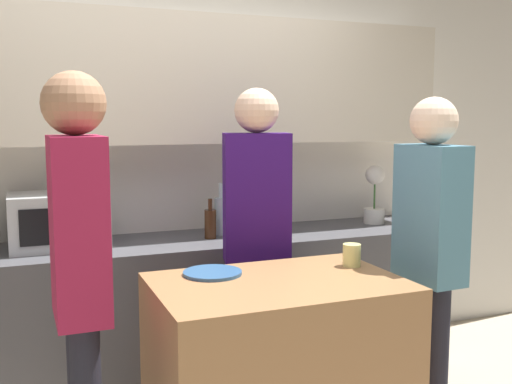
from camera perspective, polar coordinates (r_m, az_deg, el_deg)
The scene contains 14 objects.
back_wall at distance 3.71m, azimuth -10.08°, elevation 5.96°, with size 6.40×0.40×2.70m.
back_counter at distance 3.63m, azimuth -8.82°, elevation -11.58°, with size 3.60×0.62×0.89m.
kitchen_island at distance 2.72m, azimuth 2.05°, elevation -17.78°, with size 1.05×0.70×0.92m.
microwave at distance 3.48m, azimuth -18.28°, elevation -2.56°, with size 0.52×0.39×0.30m.
potted_plant at distance 4.12m, azimuth 11.22°, elevation -0.21°, with size 0.14×0.14×0.40m.
bottle_0 at distance 3.56m, azimuth -4.37°, elevation -2.98°, with size 0.07×0.07×0.24m.
bottle_1 at distance 3.66m, azimuth -3.33°, elevation -2.21°, with size 0.08×0.08×0.32m.
bottle_2 at distance 3.69m, azimuth -1.67°, elevation -2.26°, with size 0.08×0.08×0.30m.
bottle_3 at distance 3.62m, azimuth 0.46°, elevation -2.56°, with size 0.08×0.08×0.27m.
plate_on_island at distance 2.66m, azimuth -4.17°, elevation -7.69°, with size 0.26×0.26×0.01m.
cup_0 at distance 2.83m, azimuth 9.10°, elevation -5.95°, with size 0.08×0.08×0.10m.
person_left at distance 3.14m, azimuth 0.06°, elevation -2.97°, with size 0.38×0.26×1.75m.
person_center at distance 2.98m, azimuth 16.20°, elevation -4.57°, with size 0.22×0.35×1.70m.
person_right at distance 2.32m, azimuth -16.45°, elevation -6.56°, with size 0.23×0.34×1.77m.
Camera 1 is at (-0.75, -1.97, 1.60)m, focal length 42.00 mm.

